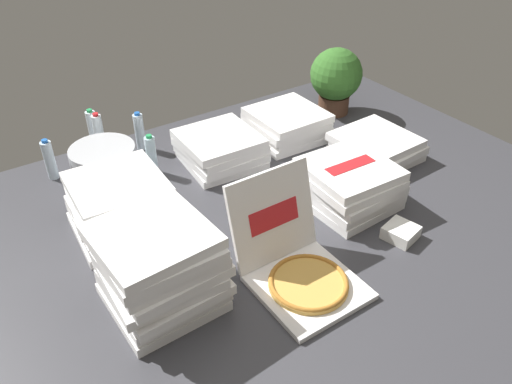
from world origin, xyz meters
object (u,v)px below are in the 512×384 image
Objects in this scene: pizza_stack_left_mid at (119,205)px; water_bottle_4 at (99,132)px; pizza_stack_center_far at (220,149)px; ice_bucket at (104,160)px; water_bottle_2 at (140,132)px; pizza_stack_right_far at (376,147)px; napkin_pile at (401,232)px; water_bottle_3 at (151,155)px; pizza_stack_left_far at (160,268)px; pizza_stack_right_mid at (349,185)px; water_bottle_0 at (50,160)px; pizza_stack_center_near at (287,124)px; water_bottle_1 at (93,128)px; potted_plant at (336,78)px; open_pizza_box at (298,264)px.

water_bottle_4 is at bearing 76.87° from pizza_stack_left_mid.
ice_bucket is at bearing 153.61° from pizza_stack_center_far.
ice_bucket is at bearing -156.31° from water_bottle_2.
pizza_stack_right_far is 0.71m from napkin_pile.
pizza_stack_center_far is at bearing -18.08° from water_bottle_3.
pizza_stack_left_far reaches higher than pizza_stack_center_far.
water_bottle_0 is at bearing 137.27° from pizza_stack_right_mid.
water_bottle_0 is 1.00× the size of water_bottle_2.
pizza_stack_right_far is 1.35m from water_bottle_2.
pizza_stack_center_near is at bearing 121.02° from pizza_stack_right_far.
water_bottle_1 is 0.49m from water_bottle_3.
pizza_stack_right_far is at bearing 29.03° from pizza_stack_right_mid.
pizza_stack_left_far is 0.95m from water_bottle_3.
pizza_stack_left_far reaches higher than water_bottle_0.
pizza_stack_center_near is (0.48, 0.03, -0.00)m from pizza_stack_center_far.
pizza_stack_left_far is 1.25× the size of ice_bucket.
ice_bucket is 0.29m from water_bottle_2.
potted_plant is at bearing -14.87° from water_bottle_4.
open_pizza_box is at bearing -65.35° from water_bottle_0.
water_bottle_4 is at bearing 142.67° from pizza_stack_right_far.
pizza_stack_left_far is at bearing -112.25° from water_bottle_3.
water_bottle_3 is at bearing -101.05° from water_bottle_2.
ice_bucket is at bearing 132.65° from pizza_stack_right_mid.
pizza_stack_left_mid reaches higher than water_bottle_4.
water_bottle_3 is 0.54× the size of potted_plant.
napkin_pile is at bearing -13.58° from pizza_stack_left_far.
water_bottle_2 reaches higher than pizza_stack_center_near.
water_bottle_3 is (0.36, 0.87, -0.06)m from pizza_stack_left_far.
water_bottle_3 is 1.00× the size of water_bottle_4.
water_bottle_2 is (-0.62, 1.08, 0.00)m from pizza_stack_right_mid.
potted_plant is (1.45, -0.45, 0.13)m from water_bottle_1.
pizza_stack_center_near is 3.14× the size of napkin_pile.
water_bottle_3 is at bearing 173.87° from pizza_stack_center_near.
pizza_stack_center_near is at bearing 12.90° from pizza_stack_left_mid.
pizza_stack_left_far is 1.43m from pizza_stack_center_near.
open_pizza_box reaches higher than pizza_stack_center_near.
water_bottle_0 is (-0.10, 1.13, -0.06)m from pizza_stack_left_far.
pizza_stack_right_far is at bearing -58.98° from pizza_stack_center_near.
pizza_stack_right_mid is (0.32, -0.68, 0.02)m from pizza_stack_center_far.
open_pizza_box reaches higher than water_bottle_4.
pizza_stack_left_mid is 3.36× the size of napkin_pile.
open_pizza_box is 1.20× the size of pizza_stack_right_mid.
pizza_stack_left_mid is (-0.47, 0.72, 0.05)m from open_pizza_box.
water_bottle_1 is at bearing 162.81° from potted_plant.
potted_plant is at bearing 8.08° from pizza_stack_center_far.
water_bottle_2 is at bearing 23.69° from ice_bucket.
pizza_stack_right_mid is at bearing -42.73° from water_bottle_0.
pizza_stack_left_far reaches higher than water_bottle_2.
pizza_stack_center_far is at bearing 77.75° from open_pizza_box.
pizza_stack_center_near is (0.68, 0.98, 0.01)m from open_pizza_box.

